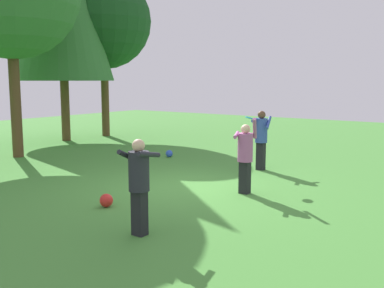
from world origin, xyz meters
name	(u,v)px	position (x,y,z in m)	size (l,w,h in m)	color
ground_plane	(187,187)	(0.00, 0.00, 0.00)	(40.00, 40.00, 0.00)	#478C38
person_thrower	(245,153)	(0.29, -1.40, 0.93)	(0.61, 0.62, 1.72)	black
person_catcher	(261,135)	(2.93, -0.44, 0.99)	(0.68, 0.62, 1.67)	black
person_bystander	(139,179)	(-3.16, -1.35, 0.94)	(0.59, 0.53, 1.60)	black
frisbee	(251,118)	(1.45, -0.89, 1.59)	(0.37, 0.37, 0.11)	#2393D1
ball_yellow	(138,162)	(1.40, 2.86, 0.10)	(0.20, 0.20, 0.20)	yellow
ball_red	(106,200)	(-2.30, 0.32, 0.13)	(0.27, 0.27, 0.27)	red
ball_blue	(169,154)	(3.09, 3.00, 0.12)	(0.24, 0.24, 0.24)	blue
tree_far_right	(103,21)	(5.94, 8.93, 5.10)	(4.23, 4.23, 7.23)	brown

